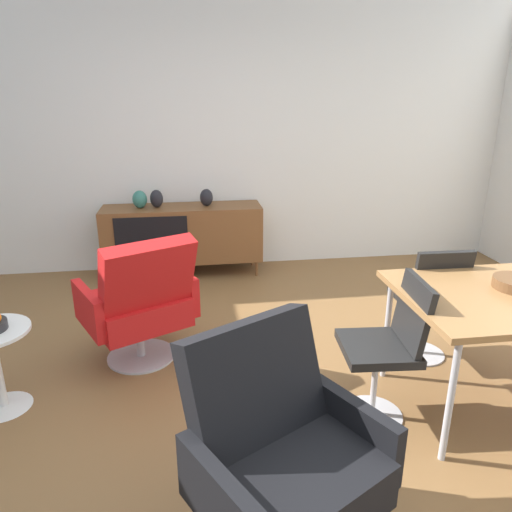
{
  "coord_description": "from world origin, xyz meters",
  "views": [
    {
      "loc": [
        -0.28,
        -2.45,
        1.8
      ],
      "look_at": [
        0.1,
        0.22,
        0.88
      ],
      "focal_mm": 33.36,
      "sensor_mm": 36.0,
      "label": 1
    }
  ],
  "objects_px": {
    "sideboard": "(183,233)",
    "vase_cobalt": "(140,199)",
    "vase_ceramic_small": "(157,199)",
    "dining_chair_near_window": "(389,345)",
    "vase_sculptural_dark": "(206,197)",
    "lounge_chair_red": "(140,301)",
    "dining_chair_back_left": "(430,298)",
    "armchair_black_shell": "(280,450)"
  },
  "relations": [
    {
      "from": "vase_sculptural_dark",
      "to": "dining_chair_near_window",
      "type": "height_order",
      "value": "vase_sculptural_dark"
    },
    {
      "from": "sideboard",
      "to": "vase_sculptural_dark",
      "type": "bearing_deg",
      "value": 0.42
    },
    {
      "from": "sideboard",
      "to": "vase_cobalt",
      "type": "xyz_separation_m",
      "value": [
        -0.4,
        0.0,
        0.37
      ]
    },
    {
      "from": "dining_chair_back_left",
      "to": "lounge_chair_red",
      "type": "height_order",
      "value": "lounge_chair_red"
    },
    {
      "from": "sideboard",
      "to": "vase_ceramic_small",
      "type": "xyz_separation_m",
      "value": [
        -0.24,
        0.0,
        0.37
      ]
    },
    {
      "from": "lounge_chair_red",
      "to": "vase_sculptural_dark",
      "type": "bearing_deg",
      "value": 72.62
    },
    {
      "from": "vase_cobalt",
      "to": "dining_chair_near_window",
      "type": "height_order",
      "value": "vase_cobalt"
    },
    {
      "from": "sideboard",
      "to": "vase_sculptural_dark",
      "type": "distance_m",
      "value": 0.45
    },
    {
      "from": "vase_cobalt",
      "to": "vase_sculptural_dark",
      "type": "xyz_separation_m",
      "value": [
        0.66,
        0.0,
        -0.0
      ]
    },
    {
      "from": "vase_ceramic_small",
      "to": "vase_sculptural_dark",
      "type": "bearing_deg",
      "value": 0.0
    },
    {
      "from": "vase_cobalt",
      "to": "vase_ceramic_small",
      "type": "distance_m",
      "value": 0.16
    },
    {
      "from": "vase_ceramic_small",
      "to": "armchair_black_shell",
      "type": "xyz_separation_m",
      "value": [
        0.63,
        -3.25,
        -0.34
      ]
    },
    {
      "from": "dining_chair_near_window",
      "to": "lounge_chair_red",
      "type": "bearing_deg",
      "value": 150.45
    },
    {
      "from": "vase_sculptural_dark",
      "to": "lounge_chair_red",
      "type": "distance_m",
      "value": 1.83
    },
    {
      "from": "vase_sculptural_dark",
      "to": "vase_ceramic_small",
      "type": "xyz_separation_m",
      "value": [
        -0.5,
        0.0,
        0.0
      ]
    },
    {
      "from": "vase_cobalt",
      "to": "vase_sculptural_dark",
      "type": "relative_size",
      "value": 1.01
    },
    {
      "from": "dining_chair_back_left",
      "to": "lounge_chair_red",
      "type": "relative_size",
      "value": 0.9
    },
    {
      "from": "vase_sculptural_dark",
      "to": "dining_chair_near_window",
      "type": "bearing_deg",
      "value": -70.53
    },
    {
      "from": "sideboard",
      "to": "dining_chair_back_left",
      "type": "bearing_deg",
      "value": -49.3
    },
    {
      "from": "sideboard",
      "to": "lounge_chair_red",
      "type": "bearing_deg",
      "value": -99.32
    },
    {
      "from": "vase_ceramic_small",
      "to": "armchair_black_shell",
      "type": "bearing_deg",
      "value": -79.06
    },
    {
      "from": "vase_ceramic_small",
      "to": "sideboard",
      "type": "bearing_deg",
      "value": -0.45
    },
    {
      "from": "sideboard",
      "to": "armchair_black_shell",
      "type": "xyz_separation_m",
      "value": [
        0.39,
        -3.25,
        0.03
      ]
    },
    {
      "from": "vase_sculptural_dark",
      "to": "dining_chair_back_left",
      "type": "relative_size",
      "value": 0.2
    },
    {
      "from": "sideboard",
      "to": "vase_cobalt",
      "type": "bearing_deg",
      "value": 179.73
    },
    {
      "from": "vase_sculptural_dark",
      "to": "lounge_chair_red",
      "type": "relative_size",
      "value": 0.18
    },
    {
      "from": "vase_sculptural_dark",
      "to": "dining_chair_back_left",
      "type": "height_order",
      "value": "vase_sculptural_dark"
    },
    {
      "from": "vase_sculptural_dark",
      "to": "armchair_black_shell",
      "type": "distance_m",
      "value": 3.27
    },
    {
      "from": "sideboard",
      "to": "dining_chair_back_left",
      "type": "relative_size",
      "value": 1.87
    },
    {
      "from": "vase_sculptural_dark",
      "to": "dining_chair_near_window",
      "type": "xyz_separation_m",
      "value": [
        0.89,
        -2.53,
        -0.34
      ]
    },
    {
      "from": "lounge_chair_red",
      "to": "vase_ceramic_small",
      "type": "bearing_deg",
      "value": 88.61
    },
    {
      "from": "sideboard",
      "to": "lounge_chair_red",
      "type": "distance_m",
      "value": 1.74
    },
    {
      "from": "vase_ceramic_small",
      "to": "dining_chair_near_window",
      "type": "height_order",
      "value": "vase_ceramic_small"
    },
    {
      "from": "dining_chair_near_window",
      "to": "armchair_black_shell",
      "type": "relative_size",
      "value": 0.9
    },
    {
      "from": "vase_ceramic_small",
      "to": "lounge_chair_red",
      "type": "bearing_deg",
      "value": -91.39
    },
    {
      "from": "vase_ceramic_small",
      "to": "lounge_chair_red",
      "type": "distance_m",
      "value": 1.75
    },
    {
      "from": "lounge_chair_red",
      "to": "armchair_black_shell",
      "type": "bearing_deg",
      "value": -66.45
    },
    {
      "from": "lounge_chair_red",
      "to": "armchair_black_shell",
      "type": "height_order",
      "value": "same"
    },
    {
      "from": "vase_ceramic_small",
      "to": "dining_chair_near_window",
      "type": "bearing_deg",
      "value": -61.21
    },
    {
      "from": "sideboard",
      "to": "lounge_chair_red",
      "type": "xyz_separation_m",
      "value": [
        -0.28,
        -1.71,
        0.03
      ]
    },
    {
      "from": "dining_chair_near_window",
      "to": "vase_ceramic_small",
      "type": "bearing_deg",
      "value": 118.79
    },
    {
      "from": "sideboard",
      "to": "vase_sculptural_dark",
      "type": "height_order",
      "value": "vase_sculptural_dark"
    }
  ]
}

